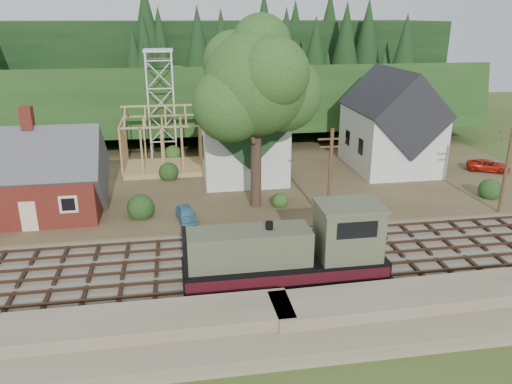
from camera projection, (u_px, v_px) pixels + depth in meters
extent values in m
plane|color=#384C1E|center=(251.00, 264.00, 33.98)|extent=(140.00, 140.00, 0.00)
cube|color=#7F7259|center=(276.00, 339.00, 26.08)|extent=(64.00, 5.00, 1.60)
cube|color=#726B5B|center=(251.00, 263.00, 33.95)|extent=(64.00, 11.00, 0.16)
cube|color=brown|center=(224.00, 180.00, 50.65)|extent=(64.00, 26.00, 0.30)
cube|color=#1E3F19|center=(207.00, 130.00, 73.01)|extent=(70.00, 28.96, 12.74)
cube|color=black|center=(201.00, 111.00, 87.88)|extent=(80.00, 20.00, 12.00)
cube|color=#591415|center=(38.00, 193.00, 41.01)|extent=(10.00, 7.00, 3.80)
cube|color=#4C4C51|center=(35.00, 170.00, 40.37)|extent=(10.80, 7.41, 7.41)
cube|color=#591415|center=(27.00, 118.00, 38.93)|extent=(0.90, 0.90, 1.80)
cube|color=beige|center=(29.00, 216.00, 37.98)|extent=(1.20, 0.06, 2.40)
cube|color=silver|center=(240.00, 142.00, 51.69)|extent=(8.00, 12.00, 6.40)
cube|color=#18361D|center=(240.00, 112.00, 50.62)|extent=(8.40, 12.96, 8.40)
cube|color=silver|center=(249.00, 102.00, 44.37)|extent=(2.40, 2.40, 4.00)
cone|color=#18361D|center=(249.00, 64.00, 43.26)|extent=(5.37, 5.37, 2.60)
cube|color=silver|center=(390.00, 139.00, 53.21)|extent=(8.00, 10.00, 6.40)
cube|color=black|center=(393.00, 109.00, 52.14)|extent=(8.40, 10.80, 8.40)
cube|color=tan|center=(164.00, 168.00, 53.32)|extent=(8.00, 6.00, 0.50)
cube|color=tan|center=(160.00, 106.00, 51.08)|extent=(8.00, 0.18, 0.18)
cube|color=silver|center=(149.00, 107.00, 55.45)|extent=(0.18, 0.18, 12.00)
cube|color=silver|center=(174.00, 106.00, 55.88)|extent=(0.18, 0.18, 12.00)
cube|color=silver|center=(149.00, 103.00, 58.05)|extent=(0.18, 0.18, 12.00)
cube|color=silver|center=(174.00, 102.00, 58.48)|extent=(0.18, 0.18, 12.00)
cube|color=silver|center=(158.00, 50.00, 54.95)|extent=(3.20, 3.20, 0.25)
cylinder|color=#38281E|center=(256.00, 161.00, 42.13)|extent=(0.90, 0.90, 8.00)
sphere|color=#244B1C|center=(256.00, 83.00, 39.95)|extent=(8.40, 8.40, 8.40)
sphere|color=#244B1C|center=(284.00, 93.00, 41.59)|extent=(6.40, 6.40, 6.40)
sphere|color=#244B1C|center=(230.00, 105.00, 39.37)|extent=(6.00, 6.00, 6.00)
cylinder|color=#4C331E|center=(330.00, 179.00, 38.53)|extent=(0.28, 0.28, 8.00)
cube|color=#4C331E|center=(332.00, 139.00, 37.46)|extent=(2.20, 0.12, 0.12)
cube|color=#4C331E|center=(332.00, 147.00, 37.66)|extent=(1.80, 0.12, 0.12)
cylinder|color=#4C331E|center=(506.00, 170.00, 40.83)|extent=(0.28, 0.28, 8.00)
cube|color=#4C331E|center=(512.00, 139.00, 39.96)|extent=(1.80, 0.12, 0.12)
cube|color=black|center=(285.00, 279.00, 31.33)|extent=(12.49, 2.60, 0.36)
cube|color=black|center=(285.00, 268.00, 31.09)|extent=(12.49, 3.02, 1.14)
cube|color=#4F533C|center=(249.00, 247.00, 30.18)|extent=(7.49, 2.39, 2.19)
cube|color=#4F533C|center=(348.00, 231.00, 30.94)|extent=(3.75, 2.91, 3.33)
cube|color=#4F533C|center=(350.00, 206.00, 30.36)|extent=(3.95, 3.12, 0.21)
cube|color=black|center=(357.00, 230.00, 29.32)|extent=(2.50, 0.06, 1.04)
cube|color=#3F0D15|center=(291.00, 281.00, 29.66)|extent=(12.49, 0.04, 0.73)
cube|color=#3F0D15|center=(280.00, 257.00, 32.51)|extent=(12.49, 0.04, 0.73)
cylinder|color=black|center=(269.00, 227.00, 29.97)|extent=(0.46, 0.46, 0.73)
imported|color=#518DAD|center=(186.00, 214.00, 39.99)|extent=(1.90, 3.66, 1.19)
imported|color=red|center=(488.00, 166.00, 52.88)|extent=(4.70, 3.65, 1.19)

